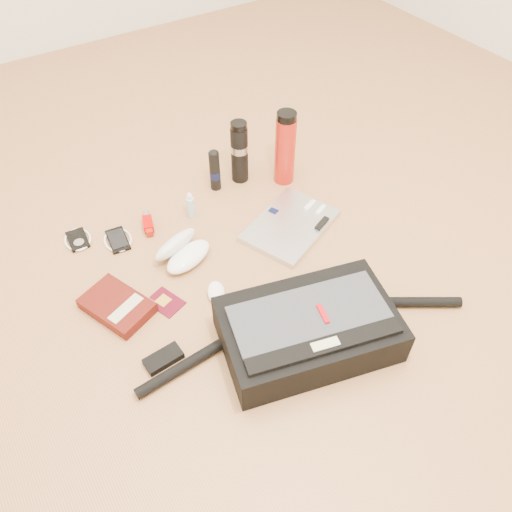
% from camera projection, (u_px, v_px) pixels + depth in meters
% --- Properties ---
extents(ground, '(4.00, 4.00, 0.00)m').
position_uv_depth(ground, '(251.00, 283.00, 1.62)').
color(ground, '#AC7647').
rests_on(ground, ground).
extents(messenger_bag, '(0.98, 0.42, 0.14)m').
position_uv_depth(messenger_bag, '(308.00, 329.00, 1.42)').
color(messenger_bag, black).
rests_on(messenger_bag, ground).
extents(laptop, '(0.39, 0.34, 0.03)m').
position_uv_depth(laptop, '(291.00, 225.00, 1.79)').
color(laptop, silver).
rests_on(laptop, ground).
extents(book, '(0.21, 0.25, 0.04)m').
position_uv_depth(book, '(118.00, 305.00, 1.54)').
color(book, '#470E09').
rests_on(book, ground).
extents(passport, '(0.11, 0.13, 0.01)m').
position_uv_depth(passport, '(165.00, 302.00, 1.57)').
color(passport, '#480514').
rests_on(passport, ground).
extents(mouse, '(0.09, 0.11, 0.03)m').
position_uv_depth(mouse, '(216.00, 292.00, 1.58)').
color(mouse, white).
rests_on(mouse, ground).
extents(sunglasses_case, '(0.22, 0.20, 0.10)m').
position_uv_depth(sunglasses_case, '(182.00, 251.00, 1.67)').
color(sunglasses_case, white).
rests_on(sunglasses_case, ground).
extents(ipod, '(0.10, 0.11, 0.01)m').
position_uv_depth(ipod, '(78.00, 240.00, 1.75)').
color(ipod, black).
rests_on(ipod, ground).
extents(phone, '(0.11, 0.13, 0.01)m').
position_uv_depth(phone, '(118.00, 240.00, 1.75)').
color(phone, black).
rests_on(phone, ground).
extents(inhaler, '(0.06, 0.12, 0.03)m').
position_uv_depth(inhaler, '(148.00, 223.00, 1.79)').
color(inhaler, '#BB0100').
rests_on(inhaler, ground).
extents(spray_bottle, '(0.03, 0.03, 0.11)m').
position_uv_depth(spray_bottle, '(191.00, 207.00, 1.81)').
color(spray_bottle, '#A8CEE9').
rests_on(spray_bottle, ground).
extents(aerosol_can, '(0.05, 0.05, 0.17)m').
position_uv_depth(aerosol_can, '(215.00, 170.00, 1.89)').
color(aerosol_can, black).
rests_on(aerosol_can, ground).
extents(thermos_black, '(0.08, 0.08, 0.25)m').
position_uv_depth(thermos_black, '(239.00, 152.00, 1.90)').
color(thermos_black, black).
rests_on(thermos_black, ground).
extents(thermos_red, '(0.08, 0.08, 0.30)m').
position_uv_depth(thermos_red, '(285.00, 148.00, 1.88)').
color(thermos_red, '#B01D12').
rests_on(thermos_red, ground).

